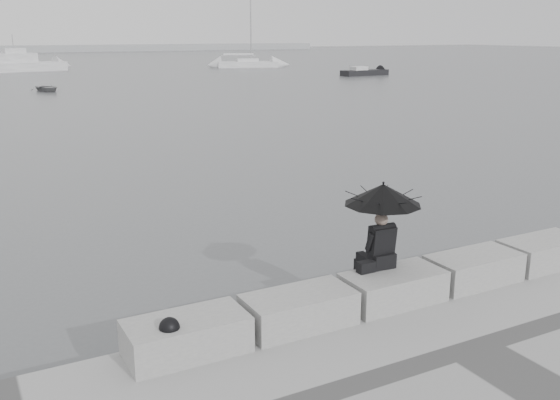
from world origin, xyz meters
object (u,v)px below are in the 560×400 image
seated_person (383,205)px  mooring_bollard (170,345)px  dinghy (47,88)px  small_motorboat (365,72)px  motor_cruiser (23,64)px  sailboat_right (248,64)px

seated_person → mooring_bollard: seated_person is taller
seated_person → dinghy: seated_person is taller
mooring_bollard → dinghy: mooring_bollard is taller
seated_person → mooring_bollard: bearing=-168.8°
seated_person → small_motorboat: bearing=58.2°
motor_cruiser → dinghy: motor_cruiser is taller
seated_person → sailboat_right: 77.48m
small_motorboat → motor_cruiser: bearing=137.0°
dinghy → seated_person: bearing=-110.2°
seated_person → mooring_bollard: 3.88m
seated_person → mooring_bollard: (-3.65, -0.47, -1.24)m
small_motorboat → mooring_bollard: bearing=-132.8°
motor_cruiser → dinghy: 29.31m
motor_cruiser → dinghy: bearing=-105.2°
seated_person → dinghy: size_ratio=0.47×
dinghy → mooring_bollard: bearing=-114.6°
motor_cruiser → small_motorboat: (32.39, -25.44, -0.57)m
dinghy → small_motorboat: bearing=-11.7°
seated_person → dinghy: 46.29m
small_motorboat → seated_person: bearing=-130.4°
sailboat_right → motor_cruiser: 28.32m
sailboat_right → small_motorboat: 21.29m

